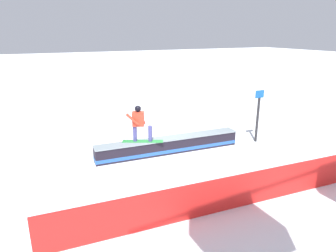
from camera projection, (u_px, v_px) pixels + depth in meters
name	position (u px, v px, depth m)	size (l,w,h in m)	color
ground_plane	(169.00, 152.00, 11.41)	(120.00, 120.00, 0.00)	white
grind_box	(169.00, 146.00, 11.33)	(5.54, 0.88, 0.58)	black
snowboarder	(139.00, 123.00, 10.66)	(1.42, 0.89, 1.31)	green
safety_fence	(239.00, 191.00, 7.73)	(9.77, 0.06, 0.91)	red
trail_marker	(258.00, 115.00, 12.21)	(0.40, 0.10, 2.13)	#262628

